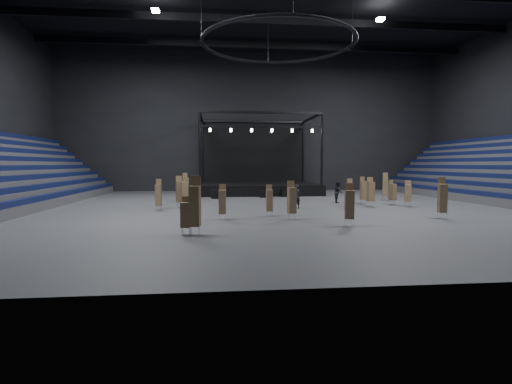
{
  "coord_description": "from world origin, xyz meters",
  "views": [
    {
      "loc": [
        -5.09,
        -31.76,
        3.49
      ],
      "look_at": [
        -1.98,
        -2.0,
        1.4
      ],
      "focal_mm": 28.0,
      "sensor_mm": 36.0,
      "label": 1
    }
  ],
  "objects": [
    {
      "name": "floor",
      "position": [
        0.0,
        0.0,
        0.0
      ],
      "size": [
        50.0,
        50.0,
        0.0
      ],
      "primitive_type": "plane",
      "color": "#444447",
      "rests_on": "ground"
    },
    {
      "name": "wall_back",
      "position": [
        0.0,
        21.0,
        9.0
      ],
      "size": [
        50.0,
        0.2,
        18.0
      ],
      "primitive_type": "cube",
      "color": "black",
      "rests_on": "ground"
    },
    {
      "name": "stage",
      "position": [
        0.0,
        16.24,
        1.45
      ],
      "size": [
        14.0,
        10.0,
        9.2
      ],
      "color": "black",
      "rests_on": "floor"
    },
    {
      "name": "truss_ring",
      "position": [
        -0.0,
        0.0,
        13.0
      ],
      "size": [
        12.3,
        12.3,
        5.15
      ],
      "color": "black",
      "rests_on": "ceiling"
    },
    {
      "name": "flight_case_left",
      "position": [
        -4.73,
        8.79,
        0.44
      ],
      "size": [
        1.46,
        1.0,
        0.88
      ],
      "primitive_type": "cube",
      "rotation": [
        0.0,
        0.0,
        0.28
      ],
      "color": "black",
      "rests_on": "floor"
    },
    {
      "name": "flight_case_mid",
      "position": [
        0.15,
        9.44,
        0.36
      ],
      "size": [
        1.12,
        0.64,
        0.72
      ],
      "primitive_type": "cube",
      "rotation": [
        0.0,
        0.0,
        -0.09
      ],
      "color": "black",
      "rests_on": "floor"
    },
    {
      "name": "flight_case_right",
      "position": [
        2.68,
        10.28,
        0.4
      ],
      "size": [
        1.26,
        0.71,
        0.8
      ],
      "primitive_type": "cube",
      "rotation": [
        0.0,
        0.0,
        0.09
      ],
      "color": "black",
      "rests_on": "floor"
    },
    {
      "name": "chair_stack_0",
      "position": [
        -6.51,
        -11.94,
        1.02
      ],
      "size": [
        0.5,
        0.5,
        1.9
      ],
      "rotation": [
        0.0,
        0.0,
        -0.14
      ],
      "color": "silver",
      "rests_on": "floor"
    },
    {
      "name": "chair_stack_1",
      "position": [
        11.29,
        5.07,
        1.37
      ],
      "size": [
        0.64,
        0.64,
        2.69
      ],
      "rotation": [
        0.0,
        0.0,
        -0.37
      ],
      "color": "silver",
      "rests_on": "floor"
    },
    {
      "name": "chair_stack_2",
      "position": [
        -0.25,
        -7.12,
        1.26
      ],
      "size": [
        0.55,
        0.55,
        2.45
      ],
      "rotation": [
        0.0,
        0.0,
        0.17
      ],
      "color": "silver",
      "rests_on": "floor"
    },
    {
      "name": "chair_stack_3",
      "position": [
        10.17,
        1.08,
        1.14
      ],
      "size": [
        0.64,
        0.64,
        2.14
      ],
      "rotation": [
        0.0,
        0.0,
        0.42
      ],
      "color": "silver",
      "rests_on": "floor"
    },
    {
      "name": "chair_stack_4",
      "position": [
        -9.31,
        -1.04,
        1.21
      ],
      "size": [
        0.45,
        0.45,
        2.37
      ],
      "rotation": [
        0.0,
        0.0,
        -0.07
      ],
      "color": "silver",
      "rests_on": "floor"
    },
    {
      "name": "chair_stack_5",
      "position": [
        2.47,
        -10.08,
        1.26
      ],
      "size": [
        0.6,
        0.6,
        2.42
      ],
      "rotation": [
        0.0,
        0.0,
        -0.22
      ],
      "color": "silver",
      "rests_on": "floor"
    },
    {
      "name": "chair_stack_6",
      "position": [
        10.81,
        -0.44,
        1.15
      ],
      "size": [
        0.63,
        0.63,
        2.17
      ],
      "rotation": [
        0.0,
        0.0,
        -0.36
      ],
      "color": "silver",
      "rests_on": "floor"
    },
    {
      "name": "chair_stack_7",
      "position": [
        7.77,
        -0.04,
        1.28
      ],
      "size": [
        0.54,
        0.54,
        2.42
      ],
      "rotation": [
        0.0,
        0.0,
        -0.02
      ],
      "color": "silver",
      "rests_on": "floor"
    },
    {
      "name": "chair_stack_8",
      "position": [
        -6.05,
        -11.99,
        1.48
      ],
      "size": [
        0.6,
        0.6,
        2.93
      ],
      "rotation": [
        0.0,
        0.0,
        -0.19
      ],
      "color": "silver",
      "rests_on": "floor"
    },
    {
      "name": "chair_stack_9",
      "position": [
        7.99,
        2.24,
        1.22
      ],
      "size": [
        0.48,
        0.48,
        2.4
      ],
      "rotation": [
        0.0,
        0.0,
        0.11
      ],
      "color": "silver",
      "rests_on": "floor"
    },
    {
      "name": "chair_stack_10",
      "position": [
        -7.79,
        6.1,
        1.36
      ],
      "size": [
        0.58,
        0.58,
        2.68
      ],
      "rotation": [
        0.0,
        0.0,
        0.28
      ],
      "color": "silver",
      "rests_on": "floor"
    },
    {
      "name": "chair_stack_11",
      "position": [
        -7.39,
        0.47,
        1.26
      ],
      "size": [
        0.49,
        0.49,
        2.43
      ],
      "rotation": [
        0.0,
        0.0,
        -0.04
      ],
      "color": "silver",
      "rests_on": "floor"
    },
    {
      "name": "chair_stack_12",
      "position": [
        9.46,
        -7.66,
        1.35
      ],
      "size": [
        0.55,
        0.55,
        2.66
      ],
      "rotation": [
        0.0,
        0.0,
        -0.17
      ],
      "color": "silver",
      "rests_on": "floor"
    },
    {
      "name": "chair_stack_13",
      "position": [
        -1.43,
        -5.39,
        1.1
      ],
      "size": [
        0.42,
        0.42,
        2.13
      ],
      "rotation": [
        0.0,
        0.0,
        0.01
      ],
      "color": "silver",
      "rests_on": "floor"
    },
    {
      "name": "chair_stack_14",
      "position": [
        -6.91,
        4.95,
        1.18
      ],
      "size": [
        0.55,
        0.55,
        2.23
      ],
      "rotation": [
        0.0,
        0.0,
        -0.14
      ],
      "color": "silver",
      "rests_on": "floor"
    },
    {
      "name": "chair_stack_15",
      "position": [
        -7.9,
        0.8,
        1.32
      ],
      "size": [
        0.63,
        0.63,
        2.55
      ],
      "rotation": [
        0.0,
        0.0,
        0.31
      ],
      "color": "silver",
      "rests_on": "floor"
    },
    {
      "name": "chair_stack_16",
      "position": [
        -4.6,
        -6.77,
        1.16
      ],
      "size": [
        0.49,
        0.49,
        2.24
      ],
      "rotation": [
        0.0,
        0.0,
        -0.1
      ],
      "color": "silver",
      "rests_on": "floor"
    },
    {
      "name": "chair_stack_17",
      "position": [
        5.95,
        -0.21,
        1.2
      ],
      "size": [
        0.5,
        0.5,
        2.32
      ],
      "rotation": [
        0.0,
        0.0,
        -0.1
      ],
      "color": "silver",
      "rests_on": "floor"
    },
    {
      "name": "man_center",
      "position": [
        1.32,
        -0.99,
        0.95
      ],
      "size": [
        0.76,
        0.56,
        1.9
      ],
      "primitive_type": "imported",
      "rotation": [
        0.0,
        0.0,
        3.29
      ],
      "color": "black",
      "rests_on": "floor"
    },
    {
      "name": "crew_member",
      "position": [
        6.0,
        3.09,
        0.98
      ],
      "size": [
        0.9,
        1.07,
        1.96
      ],
      "primitive_type": "imported",
      "rotation": [
        0.0,
        0.0,
        1.39
      ],
      "color": "black",
      "rests_on": "floor"
    }
  ]
}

